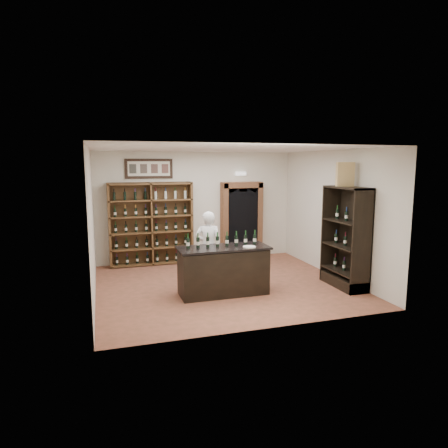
% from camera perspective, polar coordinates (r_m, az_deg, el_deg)
% --- Properties ---
extents(floor, '(5.50, 5.50, 0.00)m').
position_cam_1_polar(floor, '(9.05, -0.02, -8.65)').
color(floor, '#9A513D').
rests_on(floor, ground).
extents(ceiling, '(5.50, 5.50, 0.00)m').
position_cam_1_polar(ceiling, '(8.64, -0.02, 10.70)').
color(ceiling, white).
rests_on(ceiling, wall_back).
extents(wall_back, '(5.50, 0.04, 3.00)m').
position_cam_1_polar(wall_back, '(11.11, -3.87, 2.50)').
color(wall_back, beige).
rests_on(wall_back, ground).
extents(wall_left, '(0.04, 5.00, 3.00)m').
position_cam_1_polar(wall_left, '(8.33, -18.38, -0.02)').
color(wall_left, beige).
rests_on(wall_left, ground).
extents(wall_right, '(0.04, 5.00, 3.00)m').
position_cam_1_polar(wall_right, '(9.89, 15.38, 1.43)').
color(wall_right, beige).
rests_on(wall_right, ground).
extents(wine_shelf, '(2.20, 0.38, 2.20)m').
position_cam_1_polar(wine_shelf, '(10.77, -10.37, 0.03)').
color(wine_shelf, brown).
rests_on(wine_shelf, ground).
extents(framed_picture, '(1.25, 0.04, 0.52)m').
position_cam_1_polar(framed_picture, '(10.79, -10.68, 7.77)').
color(framed_picture, black).
rests_on(framed_picture, wall_back).
extents(arched_doorway, '(1.17, 0.35, 2.17)m').
position_cam_1_polar(arched_doorway, '(11.35, 2.50, 0.80)').
color(arched_doorway, black).
rests_on(arched_doorway, ground).
extents(emergency_light, '(0.30, 0.10, 0.10)m').
position_cam_1_polar(emergency_light, '(11.33, 2.39, 7.20)').
color(emergency_light, white).
rests_on(emergency_light, wall_back).
extents(tasting_counter, '(1.88, 0.78, 1.00)m').
position_cam_1_polar(tasting_counter, '(8.30, -0.10, -6.70)').
color(tasting_counter, black).
rests_on(tasting_counter, ground).
extents(counter_bottle_0, '(0.07, 0.07, 0.30)m').
position_cam_1_polar(counter_bottle_0, '(8.05, -5.17, -2.73)').
color(counter_bottle_0, black).
rests_on(counter_bottle_0, tasting_counter).
extents(counter_bottle_1, '(0.07, 0.07, 0.30)m').
position_cam_1_polar(counter_bottle_1, '(8.10, -3.74, -2.65)').
color(counter_bottle_1, black).
rests_on(counter_bottle_1, tasting_counter).
extents(counter_bottle_2, '(0.07, 0.07, 0.30)m').
position_cam_1_polar(counter_bottle_2, '(8.15, -2.33, -2.57)').
color(counter_bottle_2, black).
rests_on(counter_bottle_2, tasting_counter).
extents(counter_bottle_3, '(0.07, 0.07, 0.30)m').
position_cam_1_polar(counter_bottle_3, '(8.20, -0.94, -2.48)').
color(counter_bottle_3, black).
rests_on(counter_bottle_3, tasting_counter).
extents(counter_bottle_4, '(0.07, 0.07, 0.30)m').
position_cam_1_polar(counter_bottle_4, '(8.26, 0.42, -2.40)').
color(counter_bottle_4, black).
rests_on(counter_bottle_4, tasting_counter).
extents(counter_bottle_5, '(0.07, 0.07, 0.30)m').
position_cam_1_polar(counter_bottle_5, '(8.33, 1.77, -2.32)').
color(counter_bottle_5, black).
rests_on(counter_bottle_5, tasting_counter).
extents(counter_bottle_6, '(0.07, 0.07, 0.30)m').
position_cam_1_polar(counter_bottle_6, '(8.39, 3.10, -2.24)').
color(counter_bottle_6, black).
rests_on(counter_bottle_6, tasting_counter).
extents(counter_bottle_7, '(0.07, 0.07, 0.30)m').
position_cam_1_polar(counter_bottle_7, '(8.47, 4.41, -2.15)').
color(counter_bottle_7, black).
rests_on(counter_bottle_7, tasting_counter).
extents(side_cabinet, '(0.48, 1.20, 2.20)m').
position_cam_1_polar(side_cabinet, '(9.15, 17.04, -3.95)').
color(side_cabinet, black).
rests_on(side_cabinet, ground).
extents(shopkeeper, '(0.69, 0.56, 1.64)m').
position_cam_1_polar(shopkeeper, '(9.06, -2.26, -3.29)').
color(shopkeeper, white).
rests_on(shopkeeper, ground).
extents(plate, '(0.26, 0.26, 0.02)m').
position_cam_1_polar(plate, '(8.14, 3.63, -3.28)').
color(plate, beige).
rests_on(plate, tasting_counter).
extents(wine_crate, '(0.40, 0.25, 0.52)m').
position_cam_1_polar(wine_crate, '(8.98, 16.92, 6.80)').
color(wine_crate, tan).
rests_on(wine_crate, side_cabinet).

